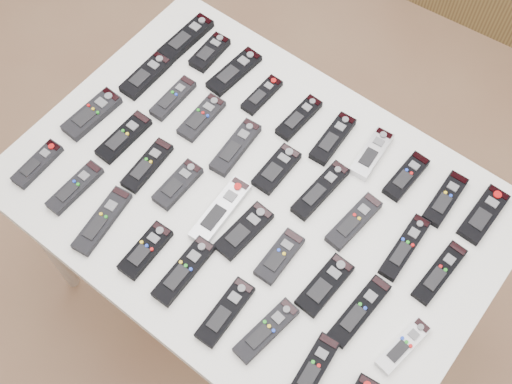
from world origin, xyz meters
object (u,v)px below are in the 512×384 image
Objects in this scene: remote_3 at (262,95)px; remote_25 at (279,256)px; remote_17 at (405,247)px; remote_12 at (202,118)px; remote_20 at (124,137)px; remote_31 at (102,221)px; remote_28 at (403,346)px; remote_36 at (314,368)px; remote_4 at (299,118)px; remote_29 at (37,164)px; remote_19 at (92,114)px; remote_33 at (184,271)px; remote_34 at (225,312)px; remote_10 at (146,76)px; remote_13 at (236,147)px; remote_8 at (445,199)px; remote_11 at (173,98)px; remote_2 at (234,72)px; remote_23 at (220,211)px; remote_26 at (325,285)px; table at (256,206)px; remote_35 at (266,331)px; remote_22 at (178,184)px; remote_27 at (359,311)px; remote_5 at (333,139)px; remote_6 at (372,154)px; remote_32 at (146,250)px; remote_30 at (75,188)px; remote_1 at (210,52)px; remote_7 at (406,176)px; remote_16 at (354,222)px; remote_9 at (483,214)px; remote_18 at (440,273)px; remote_14 at (277,169)px; remote_15 at (320,190)px; remote_0 at (186,38)px; remote_21 at (147,165)px.

remote_25 reaches higher than remote_3.
remote_12 is at bearing 178.64° from remote_17.
remote_31 is at bearing -58.73° from remote_20.
remote_36 is at bearing -119.86° from remote_28.
remote_29 is at bearing -127.87° from remote_4.
remote_33 is (0.51, -0.19, -0.00)m from remote_19.
remote_4 is 0.59m from remote_34.
remote_13 is (0.36, -0.03, 0.00)m from remote_10.
remote_34 is (0.27, -0.37, -0.00)m from remote_13.
remote_11 is at bearing -167.96° from remote_8.
remote_8 is at bearing 4.98° from remote_2.
remote_23 is at bearing -140.67° from remote_8.
remote_19 is 0.80m from remote_26.
table is 0.37m from remote_35.
remote_31 is (0.25, -0.22, -0.00)m from remote_19.
remote_27 is at bearing 0.12° from remote_22.
remote_19 is at bearing -152.16° from remote_5.
remote_32 is at bearing -121.04° from remote_6.
remote_30 and remote_34 have the same top height.
remote_1 is 0.72× the size of remote_33.
remote_23 is 1.05× the size of remote_31.
remote_7 and remote_16 have the same top height.
remote_32 is at bearing -67.36° from remote_1.
remote_2 and remote_9 have the same top height.
remote_2 is 0.79m from remote_9.
remote_25 is at bearing -18.96° from remote_10.
remote_18 is (0.24, 0.01, -0.00)m from remote_16.
remote_27 is at bearing -26.86° from remote_14.
remote_35 reaches higher than table.
remote_15 is at bearing -129.48° from remote_7.
remote_11 is at bearing -108.90° from remote_2.
remote_0 is 0.89m from remote_8.
remote_9 is at bearing 3.10° from remote_5.
remote_32 is at bearing -133.35° from remote_8.
remote_32 is at bearing -122.34° from remote_7.
remote_4 is 0.20m from remote_13.
remote_12 is 0.46m from remote_33.
remote_21 is at bearing -13.27° from remote_20.
remote_25 reaches higher than remote_9.
remote_32 is 0.36m from remote_35.
remote_11 is 0.28m from remote_22.
remote_26 is (0.66, -0.19, -0.00)m from remote_11.
remote_23 is at bearing -123.68° from remote_6.
remote_11 is 0.79× the size of remote_27.
remote_7 reaches higher than remote_34.
remote_1 is 0.92× the size of remote_14.
remote_23 is 0.20m from remote_25.
remote_2 and remote_34 have the same top height.
remote_3 is 0.77× the size of remote_18.
remote_12 is at bearing -1.84° from remote_11.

